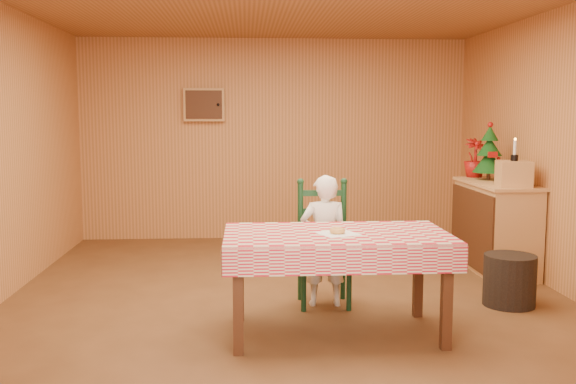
{
  "coord_description": "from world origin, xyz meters",
  "views": [
    {
      "loc": [
        -0.36,
        -5.39,
        1.64
      ],
      "look_at": [
        0.0,
        0.2,
        0.95
      ],
      "focal_mm": 40.0,
      "sensor_mm": 36.0,
      "label": 1
    }
  ],
  "objects_px": {
    "seated_child": "(324,241)",
    "christmas_tree": "(489,154)",
    "crate": "(514,174)",
    "storage_bin": "(509,280)",
    "ladder_chair": "(323,246)",
    "shelf_unit": "(495,226)",
    "dining_table": "(336,243)"
  },
  "relations": [
    {
      "from": "seated_child",
      "to": "christmas_tree",
      "type": "bearing_deg",
      "value": -144.74
    },
    {
      "from": "crate",
      "to": "storage_bin",
      "type": "bearing_deg",
      "value": -113.04
    },
    {
      "from": "ladder_chair",
      "to": "seated_child",
      "type": "bearing_deg",
      "value": -90.0
    },
    {
      "from": "ladder_chair",
      "to": "shelf_unit",
      "type": "relative_size",
      "value": 0.87
    },
    {
      "from": "seated_child",
      "to": "christmas_tree",
      "type": "distance_m",
      "value": 2.46
    },
    {
      "from": "ladder_chair",
      "to": "storage_bin",
      "type": "distance_m",
      "value": 1.62
    },
    {
      "from": "ladder_chair",
      "to": "crate",
      "type": "distance_m",
      "value": 2.12
    },
    {
      "from": "shelf_unit",
      "to": "storage_bin",
      "type": "relative_size",
      "value": 2.83
    },
    {
      "from": "seated_child",
      "to": "shelf_unit",
      "type": "distance_m",
      "value": 2.24
    },
    {
      "from": "shelf_unit",
      "to": "storage_bin",
      "type": "bearing_deg",
      "value": -105.67
    },
    {
      "from": "seated_child",
      "to": "crate",
      "type": "relative_size",
      "value": 3.75
    },
    {
      "from": "dining_table",
      "to": "seated_child",
      "type": "xyz_separation_m",
      "value": [
        -0.0,
        0.73,
        -0.13
      ]
    },
    {
      "from": "shelf_unit",
      "to": "crate",
      "type": "distance_m",
      "value": 0.71
    },
    {
      "from": "dining_table",
      "to": "seated_child",
      "type": "distance_m",
      "value": 0.74
    },
    {
      "from": "crate",
      "to": "christmas_tree",
      "type": "bearing_deg",
      "value": 90.0
    },
    {
      "from": "crate",
      "to": "seated_child",
      "type": "bearing_deg",
      "value": -159.58
    },
    {
      "from": "crate",
      "to": "christmas_tree",
      "type": "relative_size",
      "value": 0.48
    },
    {
      "from": "dining_table",
      "to": "crate",
      "type": "relative_size",
      "value": 5.52
    },
    {
      "from": "dining_table",
      "to": "storage_bin",
      "type": "height_order",
      "value": "dining_table"
    },
    {
      "from": "storage_bin",
      "to": "ladder_chair",
      "type": "bearing_deg",
      "value": 173.93
    },
    {
      "from": "dining_table",
      "to": "shelf_unit",
      "type": "height_order",
      "value": "shelf_unit"
    },
    {
      "from": "seated_child",
      "to": "crate",
      "type": "xyz_separation_m",
      "value": [
        1.94,
        0.72,
        0.49
      ]
    },
    {
      "from": "dining_table",
      "to": "shelf_unit",
      "type": "xyz_separation_m",
      "value": [
        1.93,
        1.85,
        -0.22
      ]
    },
    {
      "from": "shelf_unit",
      "to": "christmas_tree",
      "type": "bearing_deg",
      "value": 88.02
    },
    {
      "from": "christmas_tree",
      "to": "crate",
      "type": "bearing_deg",
      "value": -90.0
    },
    {
      "from": "shelf_unit",
      "to": "crate",
      "type": "relative_size",
      "value": 4.13
    },
    {
      "from": "storage_bin",
      "to": "christmas_tree",
      "type": "bearing_deg",
      "value": 76.55
    },
    {
      "from": "dining_table",
      "to": "christmas_tree",
      "type": "distance_m",
      "value": 2.91
    },
    {
      "from": "dining_table",
      "to": "storage_bin",
      "type": "distance_m",
      "value": 1.77
    },
    {
      "from": "ladder_chair",
      "to": "storage_bin",
      "type": "height_order",
      "value": "ladder_chair"
    },
    {
      "from": "ladder_chair",
      "to": "shelf_unit",
      "type": "bearing_deg",
      "value": 28.88
    },
    {
      "from": "ladder_chair",
      "to": "christmas_tree",
      "type": "height_order",
      "value": "christmas_tree"
    }
  ]
}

